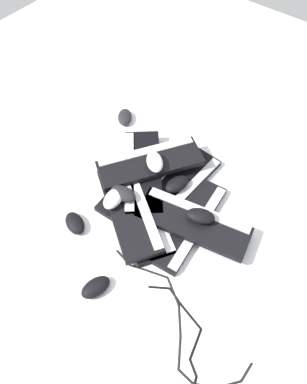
{
  "coord_description": "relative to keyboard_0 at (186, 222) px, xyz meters",
  "views": [
    {
      "loc": [
        0.51,
        -0.71,
        1.29
      ],
      "look_at": [
        -0.02,
        -0.02,
        0.04
      ],
      "focal_mm": 35.0,
      "sensor_mm": 36.0,
      "label": 1
    }
  ],
  "objects": [
    {
      "name": "keyboard_0",
      "position": [
        0.0,
        0.0,
        0.0
      ],
      "size": [
        0.2,
        0.45,
        0.03
      ],
      "color": "black",
      "rests_on": "ground"
    },
    {
      "name": "mouse_1",
      "position": [
        -0.57,
        0.29,
        0.01
      ],
      "size": [
        0.12,
        0.13,
        0.04
      ],
      "primitive_type": "ellipsoid",
      "rotation": [
        0.0,
        0.0,
        5.4
      ],
      "color": "black",
      "rests_on": "ground"
    },
    {
      "name": "mouse_6",
      "position": [
        -0.1,
        -0.42,
        0.01
      ],
      "size": [
        0.09,
        0.12,
        0.04
      ],
      "primitive_type": "ellipsoid",
      "rotation": [
        0.0,
        0.0,
        1.29
      ],
      "color": "black",
      "rests_on": "ground"
    },
    {
      "name": "mouse_7",
      "position": [
        -0.12,
        0.1,
        0.04
      ],
      "size": [
        0.09,
        0.12,
        0.04
      ],
      "primitive_type": "ellipsoid",
      "rotation": [
        0.0,
        0.0,
        4.47
      ],
      "color": "black",
      "rests_on": "keyboard_1"
    },
    {
      "name": "keyboard_6",
      "position": [
        -0.27,
        0.11,
        0.06
      ],
      "size": [
        0.36,
        0.45,
        0.03
      ],
      "color": "black",
      "rests_on": "keyboard_5"
    },
    {
      "name": "keyboard_2",
      "position": [
        -0.26,
        0.04,
        0.0
      ],
      "size": [
        0.17,
        0.45,
        0.03
      ],
      "color": "black",
      "rests_on": "ground"
    },
    {
      "name": "mouse_4",
      "position": [
        0.05,
        0.02,
        0.07
      ],
      "size": [
        0.13,
        0.1,
        0.04
      ],
      "primitive_type": "ellipsoid",
      "rotation": [
        0.0,
        0.0,
        0.4
      ],
      "color": "black",
      "rests_on": "keyboard_4"
    },
    {
      "name": "keyboard_4",
      "position": [
        0.03,
        -0.0,
        0.03
      ],
      "size": [
        0.46,
        0.24,
        0.03
      ],
      "color": "black",
      "rests_on": "keyboard_0"
    },
    {
      "name": "mouse_0",
      "position": [
        -0.27,
        -0.12,
        0.07
      ],
      "size": [
        0.08,
        0.12,
        0.04
      ],
      "primitive_type": "ellipsoid",
      "rotation": [
        0.0,
        0.0,
        1.75
      ],
      "color": "silver",
      "rests_on": "keyboard_7"
    },
    {
      "name": "cable_1",
      "position": [
        0.2,
        -0.33,
        -0.01
      ],
      "size": [
        0.61,
        0.24,
        0.01
      ],
      "color": "black",
      "rests_on": "ground"
    },
    {
      "name": "keyboard_1",
      "position": [
        -0.13,
        0.12,
        0.0
      ],
      "size": [
        0.17,
        0.45,
        0.03
      ],
      "color": "black",
      "rests_on": "ground"
    },
    {
      "name": "mouse_3",
      "position": [
        -0.24,
        0.1,
        0.1
      ],
      "size": [
        0.13,
        0.12,
        0.04
      ],
      "primitive_type": "ellipsoid",
      "rotation": [
        0.0,
        0.0,
        2.42
      ],
      "color": "silver",
      "rests_on": "keyboard_6"
    },
    {
      "name": "keyboard_7",
      "position": [
        -0.2,
        -0.11,
        0.03
      ],
      "size": [
        0.45,
        0.37,
        0.03
      ],
      "color": "black",
      "rests_on": "keyboard_3"
    },
    {
      "name": "cable_0",
      "position": [
        0.25,
        -0.36,
        -0.01
      ],
      "size": [
        0.37,
        0.3,
        0.01
      ],
      "color": "black",
      "rests_on": "ground"
    },
    {
      "name": "keyboard_5",
      "position": [
        -0.28,
        0.07,
        0.03
      ],
      "size": [
        0.4,
        0.43,
        0.03
      ],
      "color": "black",
      "rests_on": "keyboard_2"
    },
    {
      "name": "keyboard_3",
      "position": [
        -0.17,
        -0.08,
        0.0
      ],
      "size": [
        0.45,
        0.36,
        0.03
      ],
      "color": "black",
      "rests_on": "ground"
    },
    {
      "name": "ground_plane",
      "position": [
        -0.15,
        0.04,
        -0.01
      ],
      "size": [
        3.2,
        3.2,
        0.0
      ],
      "primitive_type": "plane",
      "color": "white"
    },
    {
      "name": "mouse_5",
      "position": [
        -0.25,
        -0.08,
        0.07
      ],
      "size": [
        0.12,
        0.08,
        0.04
      ],
      "primitive_type": "ellipsoid",
      "rotation": [
        0.0,
        0.0,
        0.13
      ],
      "color": "black",
      "rests_on": "keyboard_7"
    },
    {
      "name": "mouse_2",
      "position": [
        -0.34,
        -0.28,
        0.01
      ],
      "size": [
        0.13,
        0.1,
        0.04
      ],
      "primitive_type": "ellipsoid",
      "rotation": [
        0.0,
        0.0,
        5.91
      ],
      "color": "black",
      "rests_on": "ground"
    }
  ]
}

